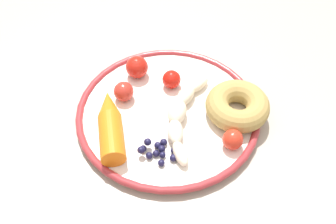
{
  "coord_description": "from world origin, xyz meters",
  "views": [
    {
      "loc": [
        0.45,
        0.13,
        1.26
      ],
      "look_at": [
        0.03,
        0.02,
        0.75
      ],
      "focal_mm": 42.84,
      "sensor_mm": 36.0,
      "label": 1
    }
  ],
  "objects_px": {
    "blueberry_pile": "(157,151)",
    "tomato_mid": "(137,67)",
    "donut": "(237,106)",
    "tomato_near": "(124,91)",
    "plate": "(168,113)",
    "tomato_extra": "(233,140)",
    "dining_table": "(165,132)",
    "banana": "(182,114)",
    "carrot_orange": "(110,124)",
    "tomato_far": "(172,79)"
  },
  "relations": [
    {
      "from": "blueberry_pile",
      "to": "tomato_extra",
      "type": "xyz_separation_m",
      "value": [
        -0.04,
        0.11,
        0.01
      ]
    },
    {
      "from": "dining_table",
      "to": "banana",
      "type": "xyz_separation_m",
      "value": [
        0.04,
        0.04,
        0.11
      ]
    },
    {
      "from": "dining_table",
      "to": "plate",
      "type": "distance_m",
      "value": 0.11
    },
    {
      "from": "tomato_far",
      "to": "dining_table",
      "type": "bearing_deg",
      "value": -11.93
    },
    {
      "from": "blueberry_pile",
      "to": "tomato_mid",
      "type": "height_order",
      "value": "tomato_mid"
    },
    {
      "from": "tomato_far",
      "to": "carrot_orange",
      "type": "bearing_deg",
      "value": -28.39
    },
    {
      "from": "banana",
      "to": "tomato_extra",
      "type": "bearing_deg",
      "value": 70.43
    },
    {
      "from": "banana",
      "to": "tomato_near",
      "type": "height_order",
      "value": "tomato_near"
    },
    {
      "from": "banana",
      "to": "plate",
      "type": "bearing_deg",
      "value": -107.82
    },
    {
      "from": "plate",
      "to": "donut",
      "type": "distance_m",
      "value": 0.11
    },
    {
      "from": "tomato_mid",
      "to": "tomato_extra",
      "type": "relative_size",
      "value": 1.23
    },
    {
      "from": "tomato_extra",
      "to": "tomato_far",
      "type": "bearing_deg",
      "value": -128.69
    },
    {
      "from": "dining_table",
      "to": "donut",
      "type": "distance_m",
      "value": 0.17
    },
    {
      "from": "tomato_far",
      "to": "tomato_extra",
      "type": "relative_size",
      "value": 1.0
    },
    {
      "from": "tomato_far",
      "to": "plate",
      "type": "bearing_deg",
      "value": 9.77
    },
    {
      "from": "donut",
      "to": "carrot_orange",
      "type": "bearing_deg",
      "value": -64.09
    },
    {
      "from": "blueberry_pile",
      "to": "tomato_near",
      "type": "distance_m",
      "value": 0.13
    },
    {
      "from": "tomato_mid",
      "to": "tomato_extra",
      "type": "xyz_separation_m",
      "value": [
        0.11,
        0.19,
        -0.0
      ]
    },
    {
      "from": "donut",
      "to": "tomato_near",
      "type": "xyz_separation_m",
      "value": [
        0.02,
        -0.19,
        -0.0
      ]
    },
    {
      "from": "banana",
      "to": "blueberry_pile",
      "type": "bearing_deg",
      "value": -14.59
    },
    {
      "from": "dining_table",
      "to": "banana",
      "type": "distance_m",
      "value": 0.13
    },
    {
      "from": "banana",
      "to": "tomato_extra",
      "type": "xyz_separation_m",
      "value": [
        0.03,
        0.09,
        0.0
      ]
    },
    {
      "from": "donut",
      "to": "tomato_extra",
      "type": "height_order",
      "value": "donut"
    },
    {
      "from": "tomato_far",
      "to": "tomato_extra",
      "type": "xyz_separation_m",
      "value": [
        0.1,
        0.12,
        -0.0
      ]
    },
    {
      "from": "carrot_orange",
      "to": "plate",
      "type": "bearing_deg",
      "value": 129.44
    },
    {
      "from": "dining_table",
      "to": "blueberry_pile",
      "type": "distance_m",
      "value": 0.16
    },
    {
      "from": "carrot_orange",
      "to": "donut",
      "type": "height_order",
      "value": "same"
    },
    {
      "from": "tomato_mid",
      "to": "tomato_far",
      "type": "relative_size",
      "value": 1.23
    },
    {
      "from": "donut",
      "to": "tomato_mid",
      "type": "xyz_separation_m",
      "value": [
        -0.04,
        -0.19,
        0.0
      ]
    },
    {
      "from": "carrot_orange",
      "to": "tomato_near",
      "type": "height_order",
      "value": "carrot_orange"
    },
    {
      "from": "donut",
      "to": "tomato_near",
      "type": "bearing_deg",
      "value": -84.67
    },
    {
      "from": "tomato_near",
      "to": "tomato_extra",
      "type": "distance_m",
      "value": 0.2
    },
    {
      "from": "tomato_near",
      "to": "tomato_mid",
      "type": "distance_m",
      "value": 0.06
    },
    {
      "from": "tomato_extra",
      "to": "donut",
      "type": "bearing_deg",
      "value": -176.63
    },
    {
      "from": "carrot_orange",
      "to": "tomato_extra",
      "type": "bearing_deg",
      "value": 97.03
    },
    {
      "from": "blueberry_pile",
      "to": "tomato_far",
      "type": "height_order",
      "value": "tomato_far"
    },
    {
      "from": "tomato_far",
      "to": "tomato_extra",
      "type": "bearing_deg",
      "value": 51.31
    },
    {
      "from": "plate",
      "to": "donut",
      "type": "xyz_separation_m",
      "value": [
        -0.03,
        0.11,
        0.02
      ]
    },
    {
      "from": "tomato_mid",
      "to": "banana",
      "type": "bearing_deg",
      "value": 52.79
    },
    {
      "from": "banana",
      "to": "tomato_near",
      "type": "distance_m",
      "value": 0.11
    },
    {
      "from": "dining_table",
      "to": "banana",
      "type": "bearing_deg",
      "value": 44.88
    },
    {
      "from": "banana",
      "to": "tomato_mid",
      "type": "xyz_separation_m",
      "value": [
        -0.08,
        -0.1,
        0.01
      ]
    },
    {
      "from": "banana",
      "to": "tomato_far",
      "type": "bearing_deg",
      "value": -152.13
    },
    {
      "from": "tomato_near",
      "to": "tomato_far",
      "type": "bearing_deg",
      "value": 125.49
    },
    {
      "from": "blueberry_pile",
      "to": "tomato_mid",
      "type": "relative_size",
      "value": 1.58
    },
    {
      "from": "plate",
      "to": "tomato_near",
      "type": "bearing_deg",
      "value": -96.93
    },
    {
      "from": "donut",
      "to": "blueberry_pile",
      "type": "bearing_deg",
      "value": -42.91
    },
    {
      "from": "plate",
      "to": "tomato_near",
      "type": "height_order",
      "value": "tomato_near"
    },
    {
      "from": "banana",
      "to": "tomato_mid",
      "type": "distance_m",
      "value": 0.13
    },
    {
      "from": "plate",
      "to": "blueberry_pile",
      "type": "height_order",
      "value": "blueberry_pile"
    }
  ]
}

